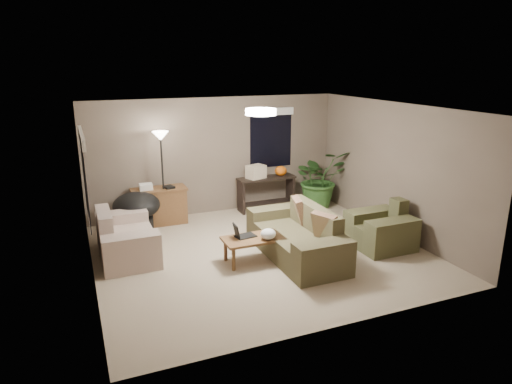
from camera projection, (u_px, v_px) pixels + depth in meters
name	position (u px, v px, depth m)	size (l,w,h in m)	color
room_shell	(261.00, 184.00, 7.62)	(5.50, 5.50, 5.50)	tan
main_sofa	(298.00, 239.00, 7.77)	(0.95, 2.20, 0.85)	brown
throw_pillows	(312.00, 218.00, 7.77)	(0.39, 1.40, 0.47)	#8C7251
loveseat	(125.00, 240.00, 7.75)	(0.90, 1.60, 0.85)	beige
armchair	(381.00, 231.00, 8.17)	(0.95, 1.00, 0.85)	#49492C
coffee_table	(253.00, 241.00, 7.53)	(1.00, 0.55, 0.42)	brown
laptop	(242.00, 234.00, 7.53)	(0.38, 0.28, 0.24)	black
plastic_bag	(268.00, 234.00, 7.43)	(0.26, 0.23, 0.18)	white
desk	(160.00, 206.00, 9.30)	(1.10, 0.50, 0.75)	brown
desk_papers	(151.00, 187.00, 9.11)	(0.69, 0.28, 0.12)	silver
console_table	(266.00, 191.00, 10.17)	(1.30, 0.40, 0.75)	black
pumpkin	(281.00, 171.00, 10.18)	(0.27, 0.27, 0.22)	orange
cardboard_box	(256.00, 172.00, 9.96)	(0.38, 0.29, 0.29)	beige
papasan_chair	(137.00, 209.00, 8.80)	(0.91, 0.91, 0.80)	black
floor_lamp	(161.00, 147.00, 8.93)	(0.32, 0.32, 1.91)	black
ceiling_fixture	(261.00, 112.00, 7.29)	(0.50, 0.50, 0.10)	white
houseplant	(319.00, 185.00, 10.38)	(1.19, 1.32, 1.03)	#2D5923
cat_scratching_post	(375.00, 222.00, 8.88)	(0.32, 0.32, 0.50)	tan
window_left	(83.00, 162.00, 6.75)	(0.05, 1.56, 1.33)	black
window_back	(271.00, 128.00, 10.15)	(1.06, 0.05, 1.33)	black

